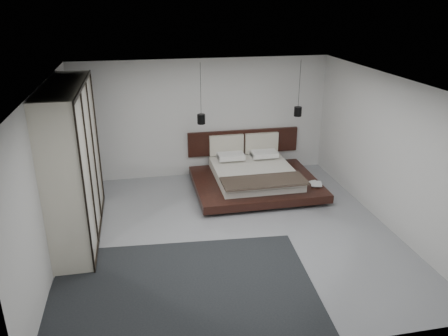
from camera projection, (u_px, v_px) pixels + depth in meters
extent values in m
plane|color=gray|center=(230.00, 233.00, 8.12)|extent=(6.00, 6.00, 0.00)
plane|color=white|center=(230.00, 82.00, 7.09)|extent=(6.00, 6.00, 0.00)
plane|color=silver|center=(203.00, 118.00, 10.34)|extent=(6.00, 0.00, 6.00)
plane|color=silver|center=(286.00, 256.00, 4.87)|extent=(6.00, 0.00, 6.00)
plane|color=silver|center=(49.00, 176.00, 7.05)|extent=(0.00, 6.00, 6.00)
plane|color=silver|center=(387.00, 151.00, 8.16)|extent=(0.00, 6.00, 6.00)
cube|color=black|center=(71.00, 137.00, 9.33)|extent=(0.05, 0.90, 2.60)
cube|color=black|center=(255.00, 189.00, 9.88)|extent=(2.15, 1.76, 0.08)
cube|color=black|center=(256.00, 184.00, 9.83)|extent=(2.74, 2.25, 0.18)
cube|color=silver|center=(254.00, 173.00, 9.88)|extent=(1.76, 1.96, 0.22)
cube|color=black|center=(264.00, 181.00, 9.13)|extent=(1.78, 0.68, 0.05)
cube|color=white|center=(230.00, 157.00, 10.43)|extent=(0.61, 0.39, 0.12)
cube|color=white|center=(263.00, 154.00, 10.58)|extent=(0.61, 0.39, 0.12)
cube|color=white|center=(231.00, 156.00, 10.28)|extent=(0.61, 0.39, 0.12)
cube|color=white|center=(265.00, 154.00, 10.43)|extent=(0.61, 0.39, 0.12)
cube|color=black|center=(243.00, 142.00, 10.71)|extent=(2.74, 0.08, 0.60)
cube|color=beige|center=(227.00, 145.00, 10.56)|extent=(0.83, 0.10, 0.50)
cube|color=beige|center=(262.00, 143.00, 10.72)|extent=(0.83, 0.10, 0.50)
imported|color=#99724C|center=(311.00, 184.00, 9.56)|extent=(0.26, 0.31, 0.03)
imported|color=#99724C|center=(311.00, 184.00, 9.52)|extent=(0.32, 0.37, 0.02)
cylinder|color=black|center=(201.00, 89.00, 9.40)|extent=(0.01, 0.01, 1.12)
cylinder|color=black|center=(201.00, 119.00, 9.65)|extent=(0.18, 0.18, 0.22)
cylinder|color=#FFE0B2|center=(201.00, 123.00, 9.68)|extent=(0.13, 0.13, 0.01)
cylinder|color=black|center=(300.00, 84.00, 9.80)|extent=(0.01, 0.01, 1.06)
cylinder|color=black|center=(298.00, 112.00, 10.04)|extent=(0.18, 0.18, 0.22)
cylinder|color=#FFE0B2|center=(298.00, 115.00, 10.07)|extent=(0.13, 0.13, 0.01)
cube|color=silver|center=(73.00, 163.00, 7.64)|extent=(0.64, 2.77, 2.77)
cube|color=black|center=(83.00, 85.00, 7.20)|extent=(0.03, 2.77, 0.06)
cube|color=black|center=(100.00, 229.00, 8.20)|extent=(0.03, 2.77, 0.06)
cube|color=black|center=(85.00, 194.00, 6.44)|extent=(0.03, 0.05, 2.77)
cube|color=black|center=(90.00, 171.00, 7.28)|extent=(0.03, 0.05, 2.77)
cube|color=black|center=(94.00, 153.00, 8.12)|extent=(0.03, 0.05, 2.77)
cube|color=black|center=(97.00, 138.00, 8.97)|extent=(0.03, 0.05, 2.77)
cube|color=black|center=(183.00, 293.00, 6.47)|extent=(4.14, 3.09, 0.02)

